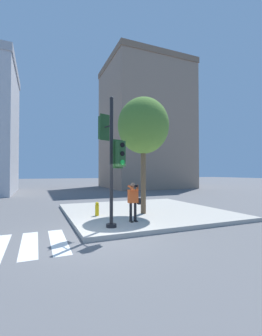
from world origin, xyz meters
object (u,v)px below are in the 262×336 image
(person_photographer, at_px, (133,198))
(traffic_signal_pole, at_px, (111,152))
(street_tree, at_px, (143,126))
(fire_hydrant, at_px, (97,209))

(person_photographer, bearing_deg, traffic_signal_pole, -154.30)
(street_tree, relative_size, fire_hydrant, 8.95)
(fire_hydrant, bearing_deg, traffic_signal_pole, -91.82)
(person_photographer, xyz_separation_m, street_tree, (1.19, 1.50, 3.36))
(traffic_signal_pole, bearing_deg, fire_hydrant, 88.18)
(traffic_signal_pole, distance_m, fire_hydrant, 3.43)
(street_tree, bearing_deg, person_photographer, -128.26)
(person_photographer, relative_size, fire_hydrant, 2.50)
(street_tree, height_order, fire_hydrant, street_tree)
(traffic_signal_pole, xyz_separation_m, person_photographer, (1.14, 0.55, -1.82))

